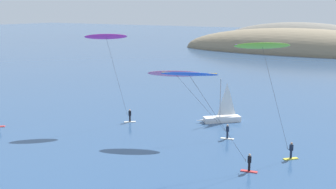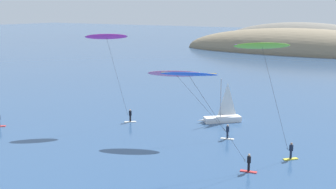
{
  "view_description": "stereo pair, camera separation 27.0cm",
  "coord_description": "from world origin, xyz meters",
  "px_view_note": "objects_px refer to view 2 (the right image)",
  "views": [
    {
      "loc": [
        32.37,
        -2.9,
        14.5
      ],
      "look_at": [
        8.48,
        34.9,
        5.3
      ],
      "focal_mm": 45.0,
      "sensor_mm": 36.0,
      "label": 1
    },
    {
      "loc": [
        32.6,
        -2.75,
        14.5
      ],
      "look_at": [
        8.48,
        34.9,
        5.3
      ],
      "focal_mm": 45.0,
      "sensor_mm": 36.0,
      "label": 2
    }
  ],
  "objects_px": {
    "sailboat_near": "(220,117)",
    "kitesurfer_pink": "(179,78)",
    "kitesurfer_lime": "(265,55)",
    "kitesurfer_blue": "(194,82)",
    "kitesurfer_magenta": "(108,44)"
  },
  "relations": [
    {
      "from": "sailboat_near",
      "to": "kitesurfer_lime",
      "type": "relative_size",
      "value": 0.49
    },
    {
      "from": "sailboat_near",
      "to": "kitesurfer_magenta",
      "type": "xyz_separation_m",
      "value": [
        -11.66,
        -8.04,
        9.55
      ]
    },
    {
      "from": "kitesurfer_lime",
      "to": "kitesurfer_blue",
      "type": "relative_size",
      "value": 1.27
    },
    {
      "from": "sailboat_near",
      "to": "kitesurfer_blue",
      "type": "height_order",
      "value": "kitesurfer_blue"
    },
    {
      "from": "kitesurfer_magenta",
      "to": "kitesurfer_lime",
      "type": "bearing_deg",
      "value": -7.2
    },
    {
      "from": "kitesurfer_blue",
      "to": "kitesurfer_pink",
      "type": "xyz_separation_m",
      "value": [
        -5.99,
        7.4,
        -1.15
      ]
    },
    {
      "from": "kitesurfer_blue",
      "to": "kitesurfer_magenta",
      "type": "relative_size",
      "value": 0.79
    },
    {
      "from": "kitesurfer_lime",
      "to": "kitesurfer_blue",
      "type": "distance_m",
      "value": 7.24
    },
    {
      "from": "kitesurfer_blue",
      "to": "kitesurfer_pink",
      "type": "relative_size",
      "value": 0.98
    },
    {
      "from": "sailboat_near",
      "to": "kitesurfer_magenta",
      "type": "height_order",
      "value": "kitesurfer_magenta"
    },
    {
      "from": "sailboat_near",
      "to": "kitesurfer_blue",
      "type": "xyz_separation_m",
      "value": [
        4.9,
        -15.94,
        7.44
      ]
    },
    {
      "from": "kitesurfer_blue",
      "to": "kitesurfer_pink",
      "type": "distance_m",
      "value": 9.59
    },
    {
      "from": "kitesurfer_magenta",
      "to": "kitesurfer_blue",
      "type": "bearing_deg",
      "value": -25.5
    },
    {
      "from": "sailboat_near",
      "to": "kitesurfer_pink",
      "type": "xyz_separation_m",
      "value": [
        -1.1,
        -8.54,
        6.28
      ]
    },
    {
      "from": "kitesurfer_lime",
      "to": "kitesurfer_blue",
      "type": "bearing_deg",
      "value": -130.65
    }
  ]
}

